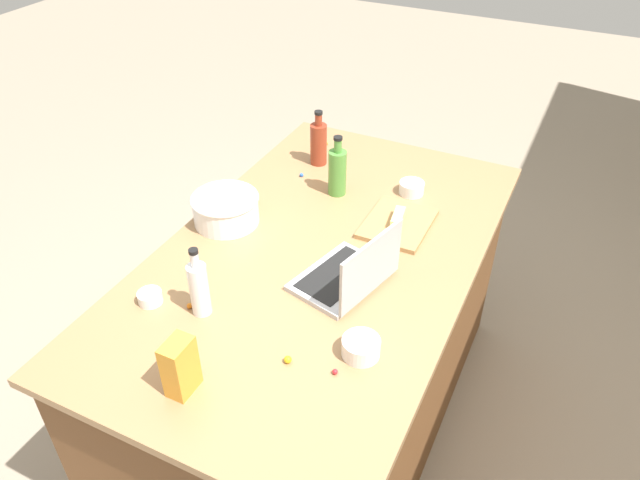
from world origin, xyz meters
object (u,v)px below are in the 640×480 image
object	(u,v)px
bottle_olive	(337,171)
ramekin_wide	(412,188)
cutting_board	(398,224)
ramekin_medium	(150,297)
candy_bag	(180,367)
bottle_vinegar	(199,288)
laptop	(351,274)
bottle_soy	(319,143)
ramekin_small	(361,347)
butter_stick_left	(398,218)
mixing_bowl_large	(226,209)

from	to	relation	value
bottle_olive	ramekin_wide	world-z (taller)	bottle_olive
cutting_board	ramekin_medium	xyz separation A→B (m)	(0.73, -0.55, 0.01)
candy_bag	bottle_vinegar	bearing A→B (deg)	-154.56
laptop	cutting_board	world-z (taller)	laptop
bottle_soy	ramekin_wide	size ratio (longest dim) A/B	2.44
bottle_olive	ramekin_small	distance (m)	0.86
bottle_soy	butter_stick_left	distance (m)	0.55
bottle_olive	cutting_board	xyz separation A→B (m)	(0.11, 0.29, -0.09)
ramekin_small	ramekin_medium	size ratio (longest dim) A/B	1.45
bottle_soy	ramekin_medium	world-z (taller)	bottle_soy
laptop	bottle_olive	bearing A→B (deg)	-151.01
laptop	candy_bag	xyz separation A→B (m)	(0.58, -0.23, 0.04)
bottle_olive	candy_bag	world-z (taller)	bottle_olive
ramekin_medium	candy_bag	xyz separation A→B (m)	(0.23, 0.30, 0.07)
ramekin_small	ramekin_medium	distance (m)	0.68
ramekin_small	ramekin_wide	distance (m)	0.89
bottle_soy	cutting_board	size ratio (longest dim) A/B	0.83
butter_stick_left	bottle_vinegar	bearing A→B (deg)	-28.92
bottle_vinegar	bottle_soy	xyz separation A→B (m)	(-0.98, -0.08, -0.00)
bottle_vinegar	butter_stick_left	xyz separation A→B (m)	(-0.69, 0.38, -0.06)
bottle_vinegar	cutting_board	xyz separation A→B (m)	(-0.69, 0.38, -0.09)
laptop	mixing_bowl_large	xyz separation A→B (m)	(-0.13, -0.56, 0.01)
laptop	bottle_vinegar	bearing A→B (deg)	-49.27
mixing_bowl_large	bottle_soy	world-z (taller)	bottle_soy
ramekin_wide	laptop	bearing A→B (deg)	0.63
laptop	ramekin_small	world-z (taller)	laptop
mixing_bowl_large	candy_bag	distance (m)	0.78
bottle_olive	candy_bag	distance (m)	1.07
cutting_board	ramekin_small	size ratio (longest dim) A/B	2.60
laptop	bottle_soy	world-z (taller)	bottle_soy
laptop	ramekin_medium	distance (m)	0.63
cutting_board	laptop	bearing A→B (deg)	-3.28
bottle_vinegar	bottle_soy	bearing A→B (deg)	-175.09
laptop	candy_bag	bearing A→B (deg)	-21.72
laptop	bottle_vinegar	xyz separation A→B (m)	(0.31, -0.36, 0.05)
ramekin_small	bottle_vinegar	bearing A→B (deg)	-84.34
bottle_olive	cutting_board	bearing A→B (deg)	69.75
ramekin_small	ramekin_wide	xyz separation A→B (m)	(-0.88, -0.15, -0.00)
laptop	cutting_board	distance (m)	0.38
bottle_vinegar	candy_bag	distance (m)	0.30
bottle_soy	butter_stick_left	bearing A→B (deg)	57.64
ramekin_medium	candy_bag	bearing A→B (deg)	51.77
bottle_vinegar	ramekin_small	xyz separation A→B (m)	(-0.05, 0.50, -0.07)
bottle_olive	cutting_board	distance (m)	0.33
cutting_board	bottle_vinegar	bearing A→B (deg)	-28.82
ramekin_wide	candy_bag	xyz separation A→B (m)	(1.20, -0.22, 0.06)
mixing_bowl_large	bottle_soy	xyz separation A→B (m)	(-0.54, 0.11, 0.04)
cutting_board	candy_bag	world-z (taller)	candy_bag
butter_stick_left	ramekin_small	distance (m)	0.65
mixing_bowl_large	bottle_olive	distance (m)	0.46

